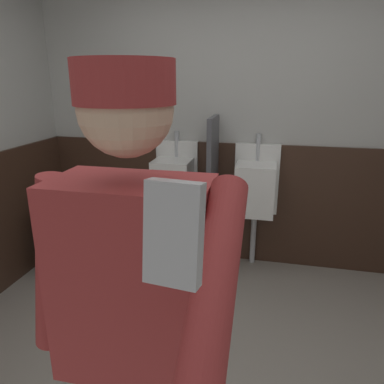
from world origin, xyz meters
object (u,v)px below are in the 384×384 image
Objects in this scene: person at (136,320)px; cell_phone at (174,234)px; soap_dispenser at (104,120)px; trash_bin at (56,240)px; urinal_left at (174,183)px; urinal_middle at (255,188)px.

cell_phone is (0.26, -0.50, 0.51)m from person.
trash_bin is at bearing -113.50° from soap_dispenser.
urinal_left is 11.27× the size of cell_phone.
urinal_left is at bearing 112.97° from cell_phone.
cell_phone is (0.05, -2.82, 0.79)m from urinal_middle.
person is 0.76m from cell_phone.
trash_bin is at bearing -153.92° from urinal_left.
person reaches higher than soap_dispenser.
cell_phone is at bearing -62.73° from soap_dispenser.
urinal_left is 0.71× the size of person.
urinal_left is 0.75m from urinal_middle.
cell_phone is 0.18× the size of trash_bin.
cell_phone is 3.32m from soap_dispenser.
person is 2.49m from trash_bin.
soap_dispenser is (-1.47, 0.12, 0.55)m from urinal_middle.
soap_dispenser reaches higher than urinal_middle.
trash_bin is 3.41× the size of soap_dispenser.
trash_bin is at bearing -164.52° from urinal_middle.
soap_dispenser is (-0.72, 0.12, 0.55)m from urinal_left.
cell_phone is 0.61× the size of soap_dispenser.
person reaches higher than trash_bin.
person is 2.86× the size of trash_bin.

